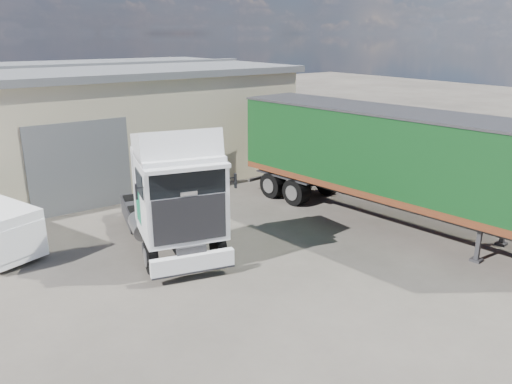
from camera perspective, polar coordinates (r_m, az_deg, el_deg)
ground at (r=13.85m, az=2.31°, el=-11.83°), size 120.00×120.00×0.00m
brick_boundary_wall at (r=25.11m, az=14.74°, el=4.26°), size 0.35×26.00×2.50m
tractor_unit at (r=15.97m, az=-9.27°, el=-0.90°), size 3.88×6.69×4.27m
box_trailer at (r=19.03m, az=14.68°, el=4.19°), size 4.23×12.92×4.22m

